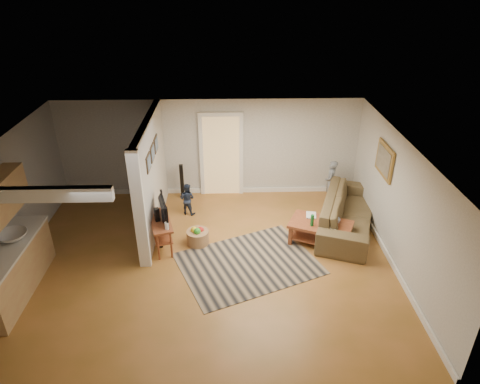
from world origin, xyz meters
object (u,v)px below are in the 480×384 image
sofa (346,227)px  speaker_left (158,228)px  tv_console (161,222)px  toddler (188,213)px  coffee_table (321,228)px  child (328,202)px  speaker_right (182,182)px  toy_basket (198,237)px

sofa → speaker_left: bearing=118.8°
tv_console → speaker_left: bearing=-170.5°
sofa → toddler: size_ratio=3.40×
coffee_table → tv_console: tv_console is taller
sofa → speaker_left: size_ratio=2.82×
coffee_table → child: 1.92m
speaker_right → toy_basket: 2.14m
sofa → speaker_right: size_ratio=2.89×
sofa → child: (-0.16, 1.19, 0.00)m
speaker_left → toy_basket: bearing=-15.2°
speaker_left → child: bearing=1.7°
speaker_left → toddler: bearing=47.9°
speaker_left → tv_console: bearing=1.8°
speaker_right → coffee_table: bearing=-36.8°
sofa → toy_basket: 3.41m
tv_console → child: (3.94, 1.82, -0.60)m
sofa → coffee_table: 1.02m
coffee_table → speaker_left: 3.44m
coffee_table → child: bearing=72.6°
tv_console → speaker_left: size_ratio=1.17×
child → speaker_right: bearing=-75.4°
speaker_left → toddler: speaker_left is taller
sofa → speaker_right: 4.18m
coffee_table → toy_basket: 2.65m
speaker_left → toddler: 1.54m
speaker_right → child: (3.71, -0.33, -0.46)m
speaker_left → coffee_table: bearing=-22.2°
tv_console → toddler: (0.42, 1.36, -0.60)m
child → toy_basket: bearing=-41.9°
sofa → coffee_table: (-0.72, -0.60, 0.39)m
sofa → tv_console: tv_console is taller
toddler → child: bearing=-152.0°
speaker_left → toddler: (0.48, 1.39, -0.48)m
speaker_right → toy_basket: bearing=-79.0°
speaker_left → toy_basket: (0.80, 0.11, -0.30)m
tv_console → speaker_right: speaker_right is taller
toy_basket → toddler: bearing=104.0°
tv_console → toddler: 1.54m
toddler → toy_basket: bearing=124.6°
sofa → speaker_left: 4.23m
coffee_table → speaker_right: size_ratio=1.59×
speaker_left → child: 4.43m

